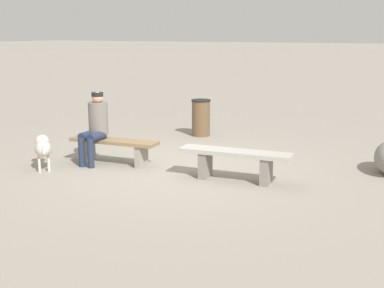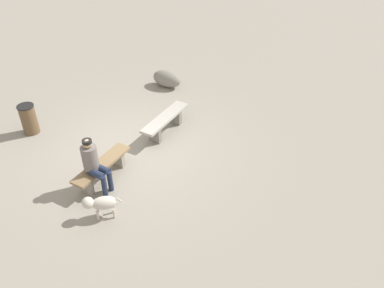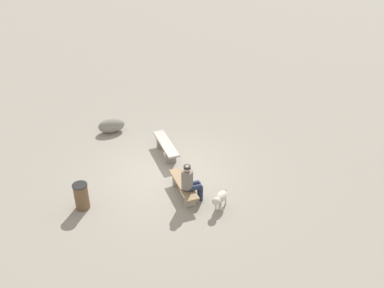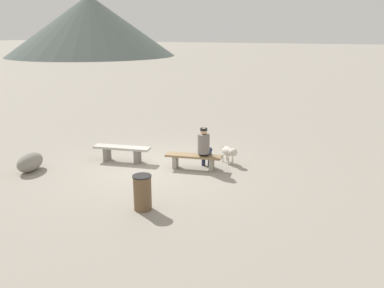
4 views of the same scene
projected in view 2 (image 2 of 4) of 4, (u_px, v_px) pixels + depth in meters
name	position (u px, v px, depth m)	size (l,w,h in m)	color
ground	(131.00, 151.00, 9.58)	(210.00, 210.00, 0.06)	gray
bench_left	(165.00, 121.00, 10.03)	(1.76, 0.60, 0.47)	gray
bench_right	(102.00, 167.00, 8.54)	(1.63, 0.57, 0.43)	gray
seated_person	(93.00, 162.00, 8.07)	(0.37, 0.62, 1.24)	slate
dog	(100.00, 203.00, 7.56)	(0.62, 0.59, 0.53)	beige
trash_bin	(29.00, 119.00, 9.98)	(0.42, 0.42, 0.80)	brown
boulder	(167.00, 79.00, 12.17)	(0.52, 0.96, 0.52)	gray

